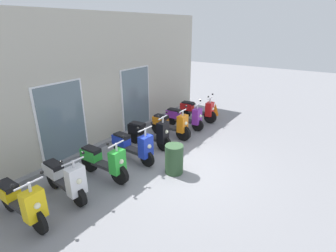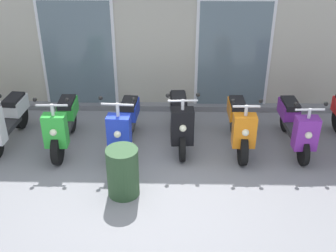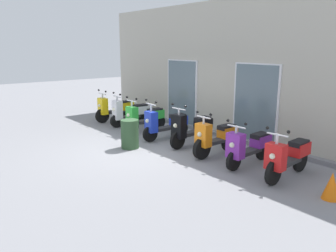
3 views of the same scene
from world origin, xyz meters
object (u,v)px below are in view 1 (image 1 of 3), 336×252
(scooter_blue, at_px, (133,145))
(scooter_orange, at_px, (171,125))
(trash_bin, at_px, (174,159))
(scooter_yellow, at_px, (21,201))
(scooter_green, at_px, (104,161))
(scooter_white, at_px, (65,179))
(scooter_purple, at_px, (185,117))
(traffic_cone, at_px, (215,109))
(scooter_black, at_px, (150,133))
(scooter_red, at_px, (198,110))

(scooter_blue, bearing_deg, scooter_orange, 1.38)
(scooter_orange, bearing_deg, trash_bin, -144.25)
(scooter_yellow, relative_size, scooter_green, 1.04)
(scooter_yellow, height_order, scooter_white, scooter_yellow)
(scooter_white, bearing_deg, scooter_green, -5.53)
(scooter_white, height_order, scooter_purple, scooter_white)
(scooter_white, height_order, traffic_cone, scooter_white)
(scooter_black, bearing_deg, scooter_purple, -1.99)
(scooter_green, xyz_separation_m, scooter_blue, (1.11, -0.02, 0.02))
(scooter_blue, xyz_separation_m, trash_bin, (0.11, -1.33, -0.09))
(trash_bin, xyz_separation_m, traffic_cone, (5.04, 1.12, -0.14))
(scooter_red, bearing_deg, scooter_black, 178.66)
(scooter_white, distance_m, scooter_black, 3.15)
(scooter_white, distance_m, scooter_green, 1.07)
(scooter_blue, relative_size, scooter_black, 0.97)
(scooter_yellow, height_order, traffic_cone, scooter_yellow)
(scooter_white, distance_m, scooter_blue, 2.18)
(scooter_yellow, height_order, scooter_purple, scooter_yellow)
(scooter_purple, xyz_separation_m, trash_bin, (-2.92, -1.42, -0.07))
(scooter_blue, relative_size, traffic_cone, 3.09)
(scooter_green, relative_size, traffic_cone, 3.10)
(scooter_purple, height_order, trash_bin, scooter_purple)
(scooter_purple, bearing_deg, scooter_black, 178.01)
(traffic_cone, bearing_deg, scooter_red, 164.40)
(scooter_white, bearing_deg, scooter_red, -0.30)
(scooter_blue, relative_size, scooter_purple, 1.00)
(scooter_orange, bearing_deg, traffic_cone, -4.84)
(scooter_black, bearing_deg, scooter_yellow, -179.56)
(scooter_white, relative_size, scooter_orange, 0.98)
(traffic_cone, bearing_deg, scooter_green, 177.86)
(scooter_green, bearing_deg, scooter_purple, 0.98)
(scooter_white, xyz_separation_m, scooter_red, (6.23, -0.03, 0.00))
(scooter_red, distance_m, traffic_cone, 1.15)
(scooter_red, bearing_deg, scooter_white, 179.70)
(scooter_black, height_order, scooter_purple, scooter_black)
(scooter_orange, relative_size, trash_bin, 2.00)
(scooter_blue, xyz_separation_m, traffic_cone, (5.15, -0.22, -0.22))
(trash_bin, bearing_deg, scooter_black, 59.87)
(scooter_yellow, distance_m, scooter_orange, 5.20)
(scooter_blue, height_order, scooter_red, scooter_blue)
(scooter_green, xyz_separation_m, trash_bin, (1.22, -1.35, -0.07))
(scooter_black, distance_m, scooter_orange, 1.06)
(scooter_green, relative_size, trash_bin, 2.03)
(scooter_green, height_order, trash_bin, scooter_green)
(scooter_purple, relative_size, traffic_cone, 3.09)
(trash_bin, bearing_deg, traffic_cone, 12.49)
(scooter_green, xyz_separation_m, scooter_red, (5.17, 0.07, 0.01))
(scooter_orange, relative_size, scooter_red, 0.95)
(scooter_yellow, xyz_separation_m, scooter_black, (4.15, 0.03, 0.01))
(scooter_white, xyz_separation_m, scooter_green, (1.07, -0.10, -0.01))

